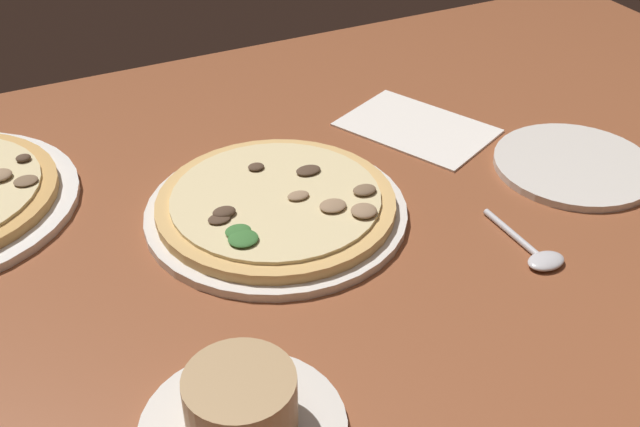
{
  "coord_description": "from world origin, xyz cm",
  "views": [
    {
      "loc": [
        30.93,
        52.68,
        52.73
      ],
      "look_at": [
        2.58,
        -5.5,
        7.0
      ],
      "focal_mm": 43.54,
      "sensor_mm": 36.0,
      "label": 1
    }
  ],
  "objects_px": {
    "paper_menu": "(417,128)",
    "spoon": "(536,253)",
    "ramekin_on_saucer": "(242,412)",
    "pizza_main": "(276,207)",
    "side_plate": "(574,165)"
  },
  "relations": [
    {
      "from": "ramekin_on_saucer",
      "to": "paper_menu",
      "type": "xyz_separation_m",
      "value": [
        -0.38,
        -0.35,
        -0.02
      ]
    },
    {
      "from": "ramekin_on_saucer",
      "to": "pizza_main",
      "type": "bearing_deg",
      "value": -118.5
    },
    {
      "from": "pizza_main",
      "to": "spoon",
      "type": "distance_m",
      "value": 0.27
    },
    {
      "from": "paper_menu",
      "to": "spoon",
      "type": "bearing_deg",
      "value": 57.85
    },
    {
      "from": "pizza_main",
      "to": "side_plate",
      "type": "height_order",
      "value": "pizza_main"
    },
    {
      "from": "pizza_main",
      "to": "ramekin_on_saucer",
      "type": "height_order",
      "value": "ramekin_on_saucer"
    },
    {
      "from": "pizza_main",
      "to": "ramekin_on_saucer",
      "type": "xyz_separation_m",
      "value": [
        0.14,
        0.26,
        0.01
      ]
    },
    {
      "from": "pizza_main",
      "to": "ramekin_on_saucer",
      "type": "distance_m",
      "value": 0.29
    },
    {
      "from": "ramekin_on_saucer",
      "to": "spoon",
      "type": "relative_size",
      "value": 1.45
    },
    {
      "from": "pizza_main",
      "to": "spoon",
      "type": "relative_size",
      "value": 2.52
    },
    {
      "from": "pizza_main",
      "to": "side_plate",
      "type": "relative_size",
      "value": 1.5
    },
    {
      "from": "side_plate",
      "to": "paper_menu",
      "type": "xyz_separation_m",
      "value": [
        0.12,
        -0.16,
        -0.0
      ]
    },
    {
      "from": "ramekin_on_saucer",
      "to": "spoon",
      "type": "bearing_deg",
      "value": -167.6
    },
    {
      "from": "paper_menu",
      "to": "spoon",
      "type": "xyz_separation_m",
      "value": [
        0.03,
        0.28,
        0.0
      ]
    },
    {
      "from": "paper_menu",
      "to": "spoon",
      "type": "height_order",
      "value": "spoon"
    }
  ]
}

